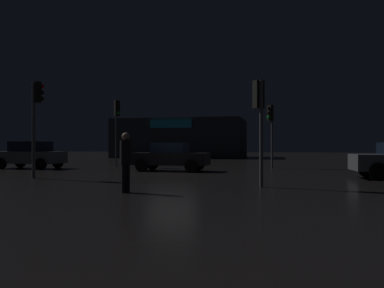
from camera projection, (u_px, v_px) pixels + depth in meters
The scene contains 9 objects.
ground_plane at pixel (171, 173), 19.38m from camera, with size 120.00×120.00×0.00m, color black.
store_building at pixel (182, 139), 44.98m from camera, with size 14.61×9.45×4.42m.
traffic_signal_main at pixel (271, 121), 23.71m from camera, with size 0.41×0.43×3.93m.
traffic_signal_opposite at pixel (117, 115), 24.71m from camera, with size 0.43×0.41×4.34m.
traffic_signal_cross_left at pixel (259, 108), 12.83m from camera, with size 0.41×0.43×3.61m.
traffic_signal_cross_right at pixel (36, 109), 16.14m from camera, with size 0.42×0.42×4.12m.
car_near at pixel (171, 157), 20.61m from camera, with size 4.15×1.97×1.55m.
car_crossing at pixel (30, 155), 22.82m from camera, with size 4.01×2.00×1.64m.
pedestrian at pixel (126, 157), 11.21m from camera, with size 0.44×0.44×1.79m.
Camera 1 is at (5.34, -18.67, 1.40)m, focal length 35.40 mm.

